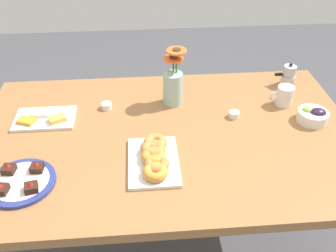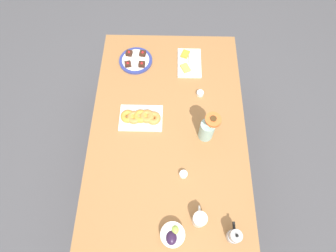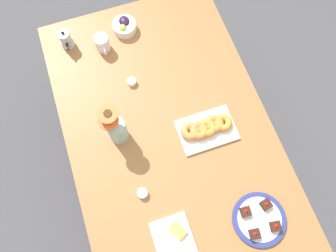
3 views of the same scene
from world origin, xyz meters
name	(u,v)px [view 3 (image 3 of 3)]	position (x,y,z in m)	size (l,w,h in m)	color
ground_plane	(168,163)	(0.00, 0.00, 0.00)	(6.00, 6.00, 0.00)	#4C4C51
dining_table	(168,134)	(0.00, 0.00, 0.65)	(1.60, 1.00, 0.74)	#9E6B3D
coffee_mug	(102,43)	(-0.55, -0.18, 0.79)	(0.11, 0.08, 0.09)	white
grape_bowl	(124,26)	(-0.63, -0.04, 0.77)	(0.13, 0.13, 0.07)	white
cheese_platter	(177,246)	(0.53, -0.14, 0.75)	(0.26, 0.17, 0.03)	white
croissant_platter	(206,128)	(0.07, 0.18, 0.76)	(0.19, 0.29, 0.05)	white
jam_cup_honey	(142,193)	(0.26, -0.21, 0.76)	(0.05, 0.05, 0.03)	white
jam_cup_berry	(132,82)	(-0.30, -0.10, 0.76)	(0.05, 0.05, 0.03)	white
dessert_plate	(259,219)	(0.54, 0.25, 0.75)	(0.24, 0.24, 0.05)	navy
flower_vase	(117,129)	(-0.04, -0.24, 0.83)	(0.11, 0.11, 0.27)	#99C1B7
moka_pot	(66,40)	(-0.63, -0.36, 0.79)	(0.11, 0.07, 0.12)	#B7B7BC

